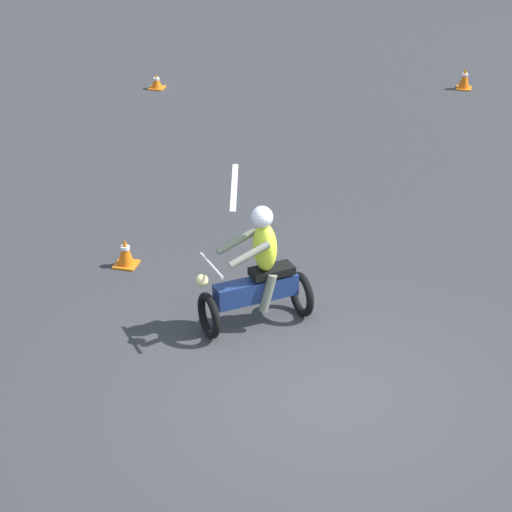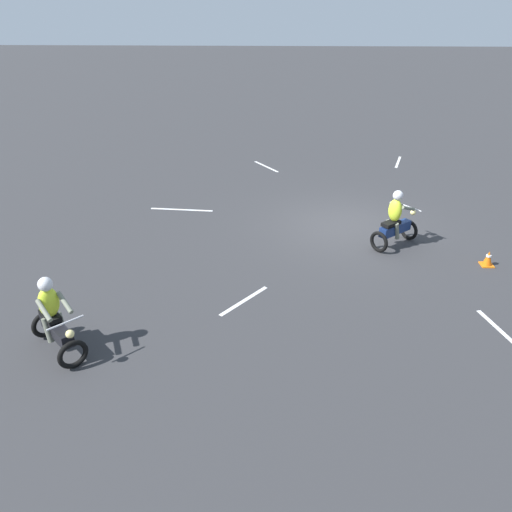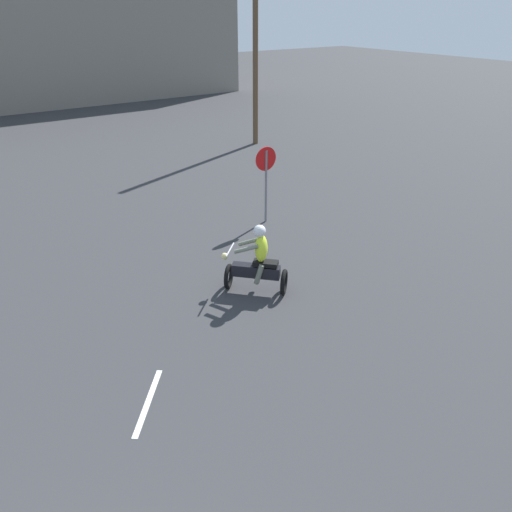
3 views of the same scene
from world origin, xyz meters
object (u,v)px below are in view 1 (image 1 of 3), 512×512
Objects in this scene: traffic_cone_near_right at (157,82)px; traffic_cone_mid_center at (465,79)px; motorcycle_rider_foreground at (259,275)px; traffic_cone_near_left at (125,253)px.

traffic_cone_near_right is 0.68× the size of traffic_cone_mid_center.
traffic_cone_near_right is at bearing -165.46° from traffic_cone_mid_center.
traffic_cone_mid_center is (1.83, 10.62, -0.50)m from motorcycle_rider_foreground.
traffic_cone_near_right is at bearing 106.72° from traffic_cone_near_left.
traffic_cone_mid_center is (4.08, 9.53, 0.03)m from traffic_cone_near_left.
traffic_cone_near_left is at bearing -73.28° from traffic_cone_near_right.
traffic_cone_mid_center is at bearing -49.09° from motorcycle_rider_foreground.
traffic_cone_mid_center is at bearing 14.54° from traffic_cone_near_right.
traffic_cone_near_right is 6.65m from traffic_cone_mid_center.
motorcycle_rider_foreground is 3.52× the size of traffic_cone_mid_center.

